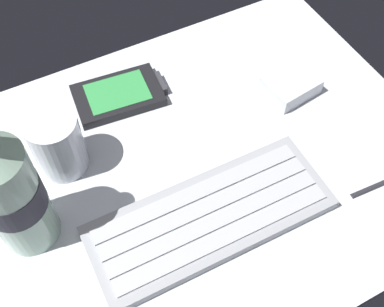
% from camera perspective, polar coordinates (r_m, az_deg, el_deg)
% --- Properties ---
extents(ground_plane, '(0.64, 0.48, 0.03)m').
position_cam_1_polar(ground_plane, '(0.62, 0.10, -2.24)').
color(ground_plane, silver).
extents(keyboard, '(0.29, 0.11, 0.02)m').
position_cam_1_polar(keyboard, '(0.57, 2.15, -7.51)').
color(keyboard, '#93969B').
rests_on(keyboard, ground_plane).
extents(handheld_device, '(0.13, 0.09, 0.02)m').
position_cam_1_polar(handheld_device, '(0.69, -8.64, 6.87)').
color(handheld_device, black).
rests_on(handheld_device, ground_plane).
extents(juice_cup, '(0.06, 0.06, 0.09)m').
position_cam_1_polar(juice_cup, '(0.61, -15.62, 0.92)').
color(juice_cup, silver).
rests_on(juice_cup, ground_plane).
extents(water_bottle, '(0.07, 0.07, 0.21)m').
position_cam_1_polar(water_bottle, '(0.53, -20.88, -4.27)').
color(water_bottle, '#9EC1A8').
rests_on(water_bottle, ground_plane).
extents(charger_block, '(0.08, 0.06, 0.02)m').
position_cam_1_polar(charger_block, '(0.70, 11.64, 7.87)').
color(charger_block, silver).
rests_on(charger_block, ground_plane).
extents(stylus_pen, '(0.10, 0.01, 0.01)m').
position_cam_1_polar(stylus_pen, '(0.64, 21.80, -3.13)').
color(stylus_pen, '#26262B').
rests_on(stylus_pen, ground_plane).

